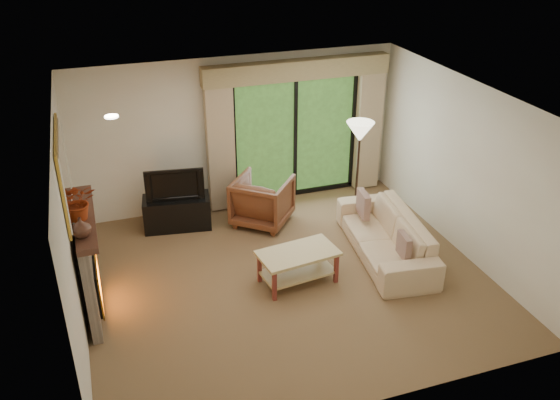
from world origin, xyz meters
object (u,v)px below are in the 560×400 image
object	(u,v)px
media_console	(177,212)
coffee_table	(298,267)
sofa	(386,236)
armchair	(262,201)

from	to	relation	value
media_console	coffee_table	xyz separation A→B (m)	(1.32, -2.08, -0.02)
sofa	coffee_table	distance (m)	1.52
coffee_table	sofa	bearing A→B (deg)	2.17
media_console	sofa	xyz separation A→B (m)	(2.81, -1.83, 0.06)
armchair	sofa	world-z (taller)	armchair
armchair	coffee_table	bearing A→B (deg)	128.25
media_console	coffee_table	bearing A→B (deg)	-49.13
coffee_table	media_console	bearing A→B (deg)	115.06
media_console	armchair	distance (m)	1.40
sofa	coffee_table	xyz separation A→B (m)	(-1.49, -0.25, -0.08)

